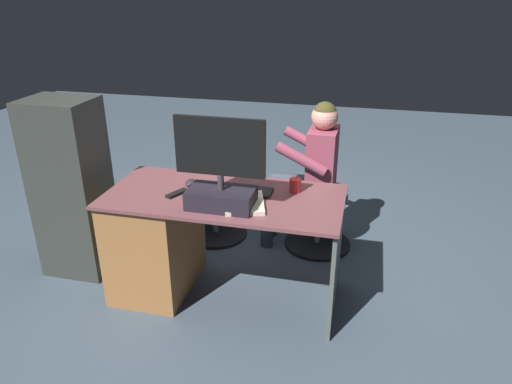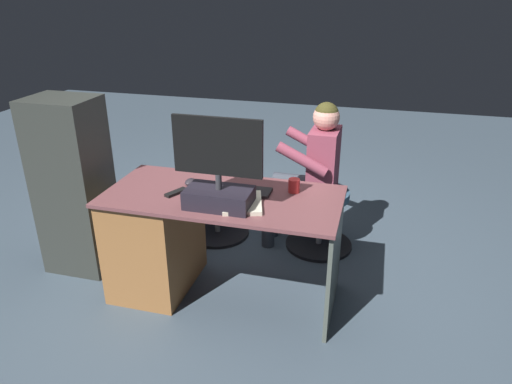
{
  "view_description": "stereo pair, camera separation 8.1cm",
  "coord_description": "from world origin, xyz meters",
  "px_view_note": "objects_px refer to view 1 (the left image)",
  "views": [
    {
      "loc": [
        -0.8,
        2.88,
        1.91
      ],
      "look_at": [
        -0.12,
        0.05,
        0.61
      ],
      "focal_mm": 33.23,
      "sensor_mm": 36.0,
      "label": 1
    },
    {
      "loc": [
        -0.88,
        2.86,
        1.91
      ],
      "look_at": [
        -0.12,
        0.05,
        0.61
      ],
      "focal_mm": 33.23,
      "sensor_mm": 36.0,
      "label": 2
    }
  ],
  "objects_px": {
    "office_chair_teddy": "(215,204)",
    "keyboard": "(238,190)",
    "cup": "(295,185)",
    "tv_remote": "(177,193)",
    "teddy_bear": "(214,162)",
    "desk": "(169,237)",
    "computer_mouse": "(190,183)",
    "visitor_chair": "(319,214)",
    "monitor": "(221,181)",
    "person": "(309,164)"
  },
  "relations": [
    {
      "from": "keyboard",
      "to": "office_chair_teddy",
      "type": "relative_size",
      "value": 0.82
    },
    {
      "from": "keyboard",
      "to": "office_chair_teddy",
      "type": "height_order",
      "value": "keyboard"
    },
    {
      "from": "tv_remote",
      "to": "computer_mouse",
      "type": "bearing_deg",
      "value": -73.53
    },
    {
      "from": "cup",
      "to": "office_chair_teddy",
      "type": "bearing_deg",
      "value": -39.7
    },
    {
      "from": "monitor",
      "to": "person",
      "type": "relative_size",
      "value": 0.46
    },
    {
      "from": "monitor",
      "to": "cup",
      "type": "xyz_separation_m",
      "value": [
        -0.38,
        -0.31,
        -0.12
      ]
    },
    {
      "from": "person",
      "to": "keyboard",
      "type": "bearing_deg",
      "value": 64.01
    },
    {
      "from": "tv_remote",
      "to": "teddy_bear",
      "type": "xyz_separation_m",
      "value": [
        0.05,
        -0.83,
        -0.1
      ]
    },
    {
      "from": "monitor",
      "to": "visitor_chair",
      "type": "relative_size",
      "value": 1.02
    },
    {
      "from": "keyboard",
      "to": "computer_mouse",
      "type": "bearing_deg",
      "value": -4.77
    },
    {
      "from": "monitor",
      "to": "visitor_chair",
      "type": "height_order",
      "value": "monitor"
    },
    {
      "from": "office_chair_teddy",
      "to": "computer_mouse",
      "type": "bearing_deg",
      "value": 96.23
    },
    {
      "from": "computer_mouse",
      "to": "teddy_bear",
      "type": "xyz_separation_m",
      "value": [
        0.07,
        -0.67,
        -0.11
      ]
    },
    {
      "from": "office_chair_teddy",
      "to": "keyboard",
      "type": "bearing_deg",
      "value": 119.7
    },
    {
      "from": "desk",
      "to": "computer_mouse",
      "type": "xyz_separation_m",
      "value": [
        -0.13,
        -0.1,
        0.36
      ]
    },
    {
      "from": "visitor_chair",
      "to": "office_chair_teddy",
      "type": "bearing_deg",
      "value": 1.59
    },
    {
      "from": "cup",
      "to": "tv_remote",
      "type": "distance_m",
      "value": 0.72
    },
    {
      "from": "desk",
      "to": "keyboard",
      "type": "bearing_deg",
      "value": -171.05
    },
    {
      "from": "visitor_chair",
      "to": "computer_mouse",
      "type": "bearing_deg",
      "value": 42.11
    },
    {
      "from": "desk",
      "to": "visitor_chair",
      "type": "xyz_separation_m",
      "value": [
        -0.89,
        -0.79,
        -0.11
      ]
    },
    {
      "from": "keyboard",
      "to": "cup",
      "type": "bearing_deg",
      "value": -166.49
    },
    {
      "from": "office_chair_teddy",
      "to": "visitor_chair",
      "type": "relative_size",
      "value": 1.0
    },
    {
      "from": "cup",
      "to": "visitor_chair",
      "type": "bearing_deg",
      "value": -98.89
    },
    {
      "from": "computer_mouse",
      "to": "person",
      "type": "height_order",
      "value": "person"
    },
    {
      "from": "monitor",
      "to": "keyboard",
      "type": "distance_m",
      "value": 0.27
    },
    {
      "from": "desk",
      "to": "person",
      "type": "bearing_deg",
      "value": -135.68
    },
    {
      "from": "desk",
      "to": "tv_remote",
      "type": "bearing_deg",
      "value": 150.93
    },
    {
      "from": "teddy_bear",
      "to": "desk",
      "type": "bearing_deg",
      "value": 85.49
    },
    {
      "from": "computer_mouse",
      "to": "visitor_chair",
      "type": "xyz_separation_m",
      "value": [
        -0.76,
        -0.69,
        -0.47
      ]
    },
    {
      "from": "monitor",
      "to": "office_chair_teddy",
      "type": "distance_m",
      "value": 1.16
    },
    {
      "from": "computer_mouse",
      "to": "teddy_bear",
      "type": "height_order",
      "value": "teddy_bear"
    },
    {
      "from": "computer_mouse",
      "to": "person",
      "type": "bearing_deg",
      "value": -134.32
    },
    {
      "from": "desk",
      "to": "tv_remote",
      "type": "xyz_separation_m",
      "value": [
        -0.11,
        0.06,
        0.35
      ]
    },
    {
      "from": "monitor",
      "to": "computer_mouse",
      "type": "bearing_deg",
      "value": -41.67
    },
    {
      "from": "desk",
      "to": "keyboard",
      "type": "relative_size",
      "value": 3.44
    },
    {
      "from": "desk",
      "to": "office_chair_teddy",
      "type": "relative_size",
      "value": 2.8
    },
    {
      "from": "monitor",
      "to": "office_chair_teddy",
      "type": "xyz_separation_m",
      "value": [
        0.36,
        -0.92,
        -0.6
      ]
    },
    {
      "from": "computer_mouse",
      "to": "office_chair_teddy",
      "type": "height_order",
      "value": "computer_mouse"
    },
    {
      "from": "visitor_chair",
      "to": "desk",
      "type": "bearing_deg",
      "value": 41.32
    },
    {
      "from": "teddy_bear",
      "to": "tv_remote",
      "type": "bearing_deg",
      "value": 93.15
    },
    {
      "from": "cup",
      "to": "tv_remote",
      "type": "xyz_separation_m",
      "value": [
        0.69,
        0.21,
        -0.03
      ]
    },
    {
      "from": "tv_remote",
      "to": "office_chair_teddy",
      "type": "relative_size",
      "value": 0.29
    },
    {
      "from": "cup",
      "to": "tv_remote",
      "type": "relative_size",
      "value": 0.57
    },
    {
      "from": "keyboard",
      "to": "visitor_chair",
      "type": "height_order",
      "value": "keyboard"
    },
    {
      "from": "desk",
      "to": "cup",
      "type": "xyz_separation_m",
      "value": [
        -0.79,
        -0.15,
        0.38
      ]
    },
    {
      "from": "tv_remote",
      "to": "visitor_chair",
      "type": "bearing_deg",
      "value": -106.92
    },
    {
      "from": "office_chair_teddy",
      "to": "visitor_chair",
      "type": "distance_m",
      "value": 0.83
    },
    {
      "from": "desk",
      "to": "tv_remote",
      "type": "height_order",
      "value": "tv_remote"
    },
    {
      "from": "desk",
      "to": "teddy_bear",
      "type": "height_order",
      "value": "teddy_bear"
    },
    {
      "from": "keyboard",
      "to": "tv_remote",
      "type": "height_order",
      "value": "keyboard"
    }
  ]
}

